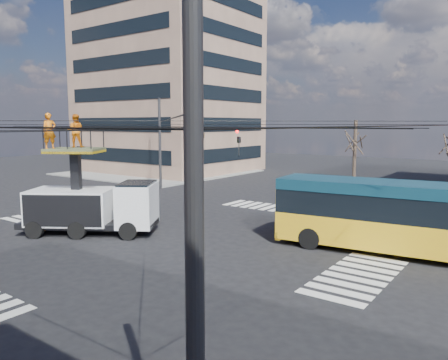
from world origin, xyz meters
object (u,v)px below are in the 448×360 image
utility_truck (92,195)px  traffic_cone (74,217)px  city_bus (405,217)px  worker_ground (42,212)px  flagger (292,219)px

utility_truck → traffic_cone: 3.34m
city_bus → traffic_cone: 17.75m
traffic_cone → city_bus: bearing=15.9°
worker_ground → flagger: bearing=-80.3°
city_bus → traffic_cone: bearing=-170.7°
worker_ground → flagger: 13.37m
city_bus → worker_ground: size_ratio=5.60×
utility_truck → flagger: 10.43m
flagger → utility_truck: bearing=-73.3°
utility_truck → city_bus: bearing=-11.0°
traffic_cone → worker_ground: size_ratio=0.36×
worker_ground → traffic_cone: bearing=-18.6°
traffic_cone → flagger: bearing=20.4°
worker_ground → flagger: (11.75, 6.37, -0.01)m
city_bus → traffic_cone: city_bus is taller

